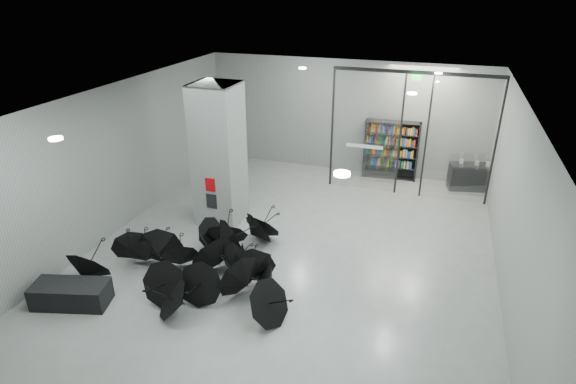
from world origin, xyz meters
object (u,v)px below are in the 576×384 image
(bookshelf, at_px, (391,150))
(umbrella_cluster, at_px, (208,265))
(column, at_px, (219,155))
(shop_counter, at_px, (471,177))
(bench, at_px, (71,294))

(bookshelf, height_order, umbrella_cluster, bookshelf)
(bookshelf, relative_size, umbrella_cluster, 0.37)
(column, xyz_separation_m, shop_counter, (6.98, 4.59, -1.56))
(column, bearing_deg, bookshelf, 48.28)
(shop_counter, relative_size, umbrella_cluster, 0.26)
(bookshelf, xyz_separation_m, shop_counter, (2.74, -0.16, -0.59))
(column, bearing_deg, shop_counter, 33.37)
(bookshelf, bearing_deg, shop_counter, -7.65)
(bench, bearing_deg, column, 58.30)
(shop_counter, bearing_deg, bench, -144.99)
(bench, relative_size, shop_counter, 1.10)
(column, distance_m, shop_counter, 8.50)
(bench, relative_size, bookshelf, 0.78)
(bookshelf, height_order, shop_counter, bookshelf)
(shop_counter, height_order, umbrella_cluster, umbrella_cluster)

